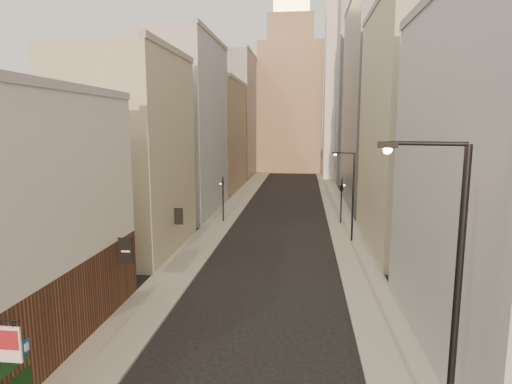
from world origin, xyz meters
name	(u,v)px	position (x,y,z in m)	size (l,w,h in m)	color
sidewalk_left	(244,195)	(-6.50, 55.00, 0.07)	(3.00, 140.00, 0.15)	gray
sidewalk_right	(332,196)	(6.50, 55.00, 0.07)	(3.00, 140.00, 0.15)	gray
left_bldg_beige	(128,155)	(-12.00, 26.00, 8.00)	(8.00, 12.00, 16.00)	tan
left_bldg_grey	(182,129)	(-12.00, 42.00, 10.00)	(8.00, 16.00, 20.00)	#A1A1A6
left_bldg_tan	(214,137)	(-12.00, 60.00, 8.50)	(8.00, 18.00, 17.00)	#8C6D51
left_bldg_wingrid	(234,117)	(-12.00, 80.00, 12.00)	(8.00, 20.00, 24.00)	gray
right_bldg_beige	(420,130)	(12.00, 30.00, 10.00)	(8.00, 16.00, 20.00)	tan
right_bldg_wingrid	(380,105)	(12.00, 50.00, 13.00)	(8.00, 20.00, 26.00)	gray
highrise	(390,43)	(18.00, 78.00, 25.66)	(21.00, 23.00, 51.20)	gray
clock_tower	(290,93)	(-1.00, 92.00, 17.63)	(14.00, 14.00, 44.90)	#8C6D51
white_tower	(346,82)	(10.00, 78.00, 18.61)	(8.00, 8.00, 41.50)	silver
streetlamp_near	(449,284)	(6.72, 5.16, 5.69)	(2.57, 0.82, 9.97)	black
streetlamp_mid	(351,192)	(6.52, 30.40, 4.59)	(1.96, 1.03, 8.04)	black
traffic_light_left	(223,189)	(-6.23, 36.78, 3.67)	(0.57, 0.47, 5.00)	black
traffic_light_right	(342,189)	(6.30, 37.23, 3.83)	(0.66, 0.65, 5.00)	black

